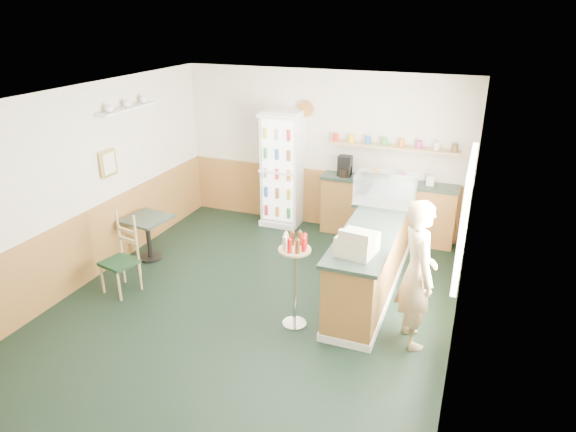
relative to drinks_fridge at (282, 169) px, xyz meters
The scene contains 13 objects.
ground 3.00m from the drinks_fridge, 76.50° to the right, with size 6.00×6.00×0.00m, color black.
room_envelope 2.12m from the drinks_fridge, 77.88° to the right, with size 5.04×6.02×2.72m.
service_counter 2.67m from the drinks_fridge, 39.71° to the right, with size 0.68×3.01×1.01m.
back_counter 1.91m from the drinks_fridge, ahead, with size 2.24×0.42×1.69m.
drinks_fridge is the anchor object (origin of this frame).
display_case 2.32m from the drinks_fridge, 29.39° to the right, with size 0.84×0.44×0.48m.
cash_register 3.38m from the drinks_fridge, 53.55° to the right, with size 0.40×0.42×0.23m, color beige.
shopkeeper 3.85m from the drinks_fridge, 45.24° to the right, with size 0.59×0.42×1.76m, color tan.
condiment_stand 3.21m from the drinks_fridge, 65.64° to the right, with size 0.39×0.39×1.21m.
newspaper_rack 2.33m from the drinks_fridge, 43.21° to the right, with size 0.09×0.46×0.54m.
cafe_table 2.53m from the drinks_fridge, 124.19° to the right, with size 0.70×0.70×0.69m.
cafe_chair 3.18m from the drinks_fridge, 111.69° to the right, with size 0.49×0.50×1.10m.
dog_doorstop 2.58m from the drinks_fridge, 49.07° to the right, with size 0.20×0.26×0.25m.
Camera 1 is at (2.51, -5.20, 3.65)m, focal length 32.00 mm.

